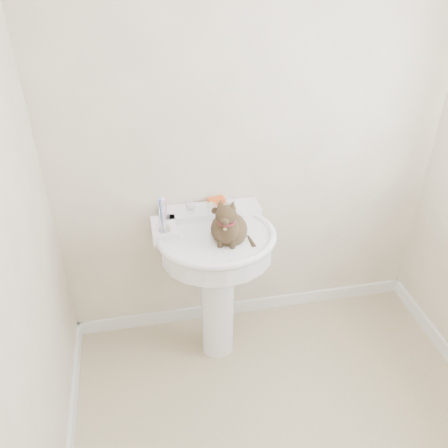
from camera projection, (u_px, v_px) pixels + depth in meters
wall_back at (252, 137)px, 2.53m from camera, size 2.20×0.00×2.50m
baseboard_back at (247, 306)px, 3.18m from camera, size 2.20×0.02×0.09m
pedestal_sink at (216, 258)px, 2.55m from camera, size 0.65×0.63×0.89m
faucet at (211, 206)px, 2.55m from camera, size 0.28×0.12×0.14m
soap_bar at (217, 201)px, 2.65m from camera, size 0.10×0.07×0.03m
toothbrush_cup at (164, 222)px, 2.40m from camera, size 0.07×0.07×0.19m
cat at (229, 228)px, 2.39m from camera, size 0.21×0.26×0.38m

